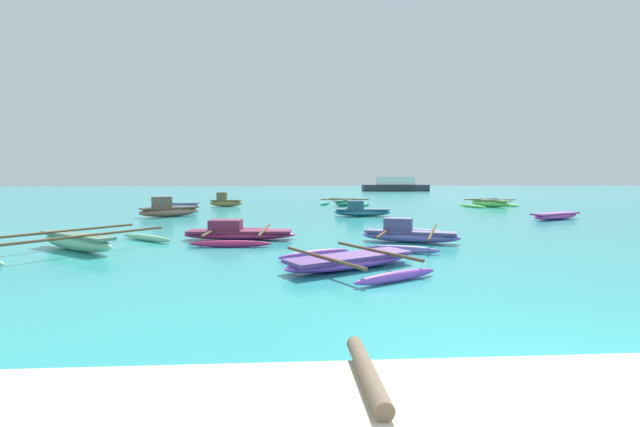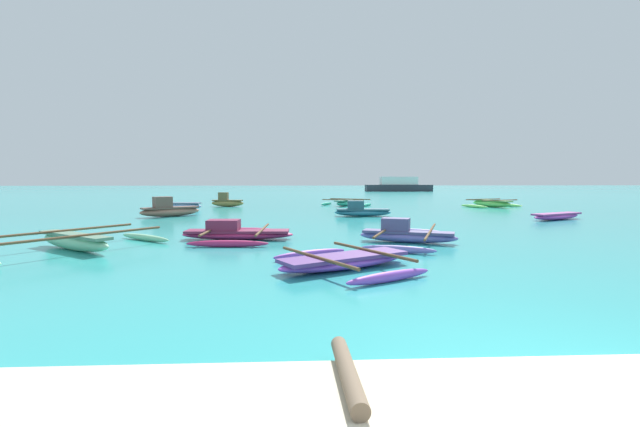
% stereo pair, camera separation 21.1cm
% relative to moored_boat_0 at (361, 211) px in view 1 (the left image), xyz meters
% --- Properties ---
extents(moored_boat_0, '(2.98, 1.02, 0.80)m').
position_rel_moored_boat_0_xyz_m(moored_boat_0, '(0.00, 0.00, 0.00)').
color(moored_boat_0, teal).
rests_on(moored_boat_0, ground_plane).
extents(moored_boat_1, '(3.84, 3.22, 0.48)m').
position_rel_moored_boat_0_xyz_m(moored_boat_1, '(0.20, 8.81, -0.06)').
color(moored_boat_1, '#35B08F').
rests_on(moored_boat_1, ground_plane).
extents(moored_boat_2, '(3.15, 1.96, 0.32)m').
position_rel_moored_boat_0_xyz_m(moored_boat_2, '(8.98, -2.34, -0.10)').
color(moored_boat_2, '#DE4ECA').
rests_on(moored_boat_2, ground_plane).
extents(moored_boat_3, '(3.58, 3.42, 0.63)m').
position_rel_moored_boat_0_xyz_m(moored_boat_3, '(-5.27, -8.25, -0.07)').
color(moored_boat_3, '#B9265F').
rests_on(moored_boat_3, ground_plane).
extents(moored_boat_4, '(3.98, 3.46, 0.53)m').
position_rel_moored_boat_0_xyz_m(moored_boat_4, '(9.98, 6.75, -0.03)').
color(moored_boat_4, '#85E968').
rests_on(moored_boat_4, ground_plane).
extents(moored_boat_5, '(3.34, 4.59, 0.73)m').
position_rel_moored_boat_0_xyz_m(moored_boat_5, '(0.02, -9.15, -0.04)').
color(moored_boat_5, '#7869C1').
rests_on(moored_boat_5, ground_plane).
extents(moored_boat_6, '(4.58, 5.00, 0.51)m').
position_rel_moored_boat_0_xyz_m(moored_boat_6, '(-9.34, -10.11, -0.05)').
color(moored_boat_6, '#8CD2A3').
rests_on(moored_boat_6, ground_plane).
extents(moored_boat_7, '(2.72, 0.98, 0.46)m').
position_rel_moored_boat_0_xyz_m(moored_boat_7, '(-10.63, 5.10, -0.03)').
color(moored_boat_7, '#94A5D0').
rests_on(moored_boat_7, ground_plane).
extents(moored_boat_8, '(2.91, 2.33, 1.03)m').
position_rel_moored_boat_0_xyz_m(moored_boat_8, '(-9.91, 0.30, 0.08)').
color(moored_boat_8, '#A86C58').
rests_on(moored_boat_8, ground_plane).
extents(moored_boat_9, '(3.29, 3.68, 0.35)m').
position_rel_moored_boat_0_xyz_m(moored_boat_9, '(-2.25, -12.85, -0.12)').
color(moored_boat_9, purple).
rests_on(moored_boat_9, ground_plane).
extents(moored_boat_10, '(2.33, 0.81, 0.99)m').
position_rel_moored_boat_0_xyz_m(moored_boat_10, '(-8.26, 8.07, 0.07)').
color(moored_boat_10, '#A28342').
rests_on(moored_boat_10, ground_plane).
extents(driftwood_0, '(0.20, 1.35, 0.16)m').
position_rel_moored_boat_0_xyz_m(driftwood_0, '(-2.81, -18.24, -0.08)').
color(driftwood_0, '#75604C').
rests_on(driftwood_0, beach_strip).
extents(distant_ferry, '(10.25, 2.25, 2.25)m').
position_rel_moored_boat_0_xyz_m(distant_ferry, '(12.29, 43.99, 0.63)').
color(distant_ferry, '#2D333D').
rests_on(distant_ferry, ground_plane).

